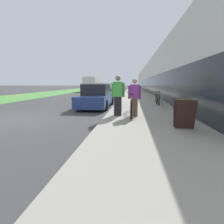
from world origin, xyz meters
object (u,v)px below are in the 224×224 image
Objects in this scene: person_bystander at (118,96)px; vintage_roadster_curbside at (109,95)px; cruiser_bike_nearest at (158,99)px; moving_truck at (93,84)px; tandem_bicycle at (131,105)px; parked_sedan_curbside at (97,97)px; sandwich_board_sign at (184,114)px; bike_rack_hoop at (162,99)px; person_rider at (134,98)px.

person_bystander is 0.42× the size of vintage_roadster_curbside.
cruiser_bike_nearest is 0.24× the size of moving_truck.
tandem_bicycle is at bearing -76.34° from vintage_roadster_curbside.
parked_sedan_curbside is 1.15× the size of vintage_roadster_curbside.
sandwich_board_sign is at bearing -54.84° from parked_sedan_curbside.
tandem_bicycle is 4.21m from cruiser_bike_nearest.
sandwich_board_sign is 0.22× the size of vintage_roadster_curbside.
cruiser_bike_nearest is at bearing -53.56° from vintage_roadster_curbside.
moving_truck is at bearing 108.28° from sandwich_board_sign.
sandwich_board_sign is (2.21, -1.92, -0.40)m from person_bystander.
bike_rack_hoop is 4.54m from sandwich_board_sign.
bike_rack_hoop is 1.51m from cruiser_bike_nearest.
person_bystander is 26.29m from moving_truck.
parked_sedan_curbside is at bearing -171.11° from cruiser_bike_nearest.
moving_truck reaches higher than sandwich_board_sign.
moving_truck is (-5.16, 15.96, 0.93)m from vintage_roadster_curbside.
moving_truck is at bearing 106.40° from tandem_bicycle.
parked_sedan_curbside reaches higher than sandwich_board_sign.
cruiser_bike_nearest is at bearing -66.87° from moving_truck.
person_bystander is at bearing -118.77° from cruiser_bike_nearest.
person_rider is at bearing -71.71° from tandem_bicycle.
bike_rack_hoop is at bearing -90.19° from cruiser_bike_nearest.
person_bystander reaches higher than parked_sedan_curbside.
moving_truck reaches higher than cruiser_bike_nearest.
person_bystander is 1.01× the size of cruiser_bike_nearest.
person_bystander is 2.00× the size of bike_rack_hoop.
tandem_bicycle reaches higher than vintage_roadster_curbside.
person_rider is 4.53m from cruiser_bike_nearest.
person_rider reaches higher than sandwich_board_sign.
person_rider is at bearing -76.15° from vintage_roadster_curbside.
parked_sedan_curbside is (-3.89, -0.61, 0.16)m from cruiser_bike_nearest.
sandwich_board_sign is (1.63, -2.19, 0.04)m from tandem_bicycle.
bike_rack_hoop is (1.68, 2.36, 0.11)m from tandem_bicycle.
person_bystander is 3.89m from parked_sedan_curbside.
person_rider is 0.22× the size of moving_truck.
person_rider is at bearing 129.69° from sandwich_board_sign.
tandem_bicycle is 1.69× the size of person_bystander.
sandwich_board_sign reaches higher than bike_rack_hoop.
person_rider reaches higher than tandem_bicycle.
person_rider is 0.93× the size of cruiser_bike_nearest.
sandwich_board_sign is 6.65m from parked_sedan_curbside.
bike_rack_hoop is at bearing 60.15° from person_rider.
moving_truck is at bearing 106.42° from person_rider.
sandwich_board_sign is (1.51, -1.82, -0.33)m from person_rider.
vintage_roadster_curbside is at bearing 103.85° from person_rider.
bike_rack_hoop is at bearing -12.98° from parked_sedan_curbside.
vintage_roadster_curbside is at bearing 119.88° from bike_rack_hoop.
moving_truck is at bearing 113.13° from cruiser_bike_nearest.
parked_sedan_curbside is at bearing -76.64° from moving_truck.
person_bystander reaches higher than cruiser_bike_nearest.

